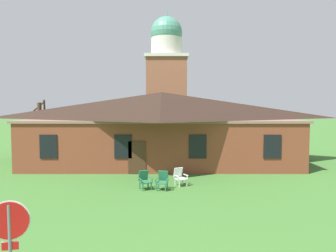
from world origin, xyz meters
The scene contains 7 objects.
brick_building centered at (0.00, 19.65, 2.74)m, with size 19.54×10.40×5.38m.
dome_tower centered at (0.30, 34.38, 7.26)m, with size 5.18×5.18×16.14m.
stop_sign centered at (-2.69, 1.02, 1.71)m, with size 0.79×0.19×2.43m.
lawn_chair_by_porch centered at (-0.73, 11.04, 0.50)m, with size 0.80×0.84×0.96m.
lawn_chair_near_door centered at (0.20, 10.93, 0.50)m, with size 0.73×0.77×0.96m.
lawn_chair_left_end centered at (1.12, 11.78, 0.50)m, with size 0.82×0.86×0.96m.
bare_tree_beside_building centered at (-10.41, 21.81, 2.62)m, with size 2.31×1.55×4.86m.
Camera 1 is at (0.48, -5.17, 4.31)m, focal length 33.89 mm.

